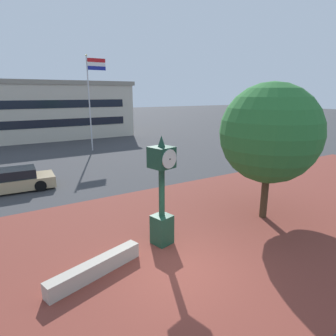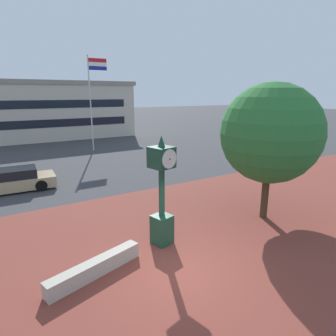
% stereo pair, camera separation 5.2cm
% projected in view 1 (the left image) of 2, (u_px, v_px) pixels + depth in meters
% --- Properties ---
extents(ground_plane, '(200.00, 200.00, 0.00)m').
position_uv_depth(ground_plane, '(178.00, 270.00, 9.10)').
color(ground_plane, '#38383A').
extents(plaza_brick_paving, '(44.00, 11.55, 0.01)m').
position_uv_depth(plaza_brick_paving, '(152.00, 245.00, 10.57)').
color(plaza_brick_paving, brown).
rests_on(plaza_brick_paving, ground).
extents(planter_wall, '(3.18, 1.32, 0.50)m').
position_uv_depth(planter_wall, '(96.00, 268.00, 8.78)').
color(planter_wall, '#ADA393').
rests_on(planter_wall, ground).
extents(street_clock, '(0.90, 0.94, 4.07)m').
position_uv_depth(street_clock, '(162.00, 194.00, 10.26)').
color(street_clock, '#19422D').
rests_on(street_clock, ground).
extents(plaza_tree, '(4.57, 4.25, 5.94)m').
position_uv_depth(plaza_tree, '(271.00, 135.00, 12.34)').
color(plaza_tree, '#42301E').
rests_on(plaza_tree, ground).
extents(car_street_near, '(4.54, 2.07, 1.28)m').
position_uv_depth(car_street_near, '(13.00, 181.00, 16.42)').
color(car_street_near, tan).
rests_on(car_street_near, ground).
extents(flagpole_primary, '(1.85, 0.14, 8.88)m').
position_uv_depth(flagpole_primary, '(91.00, 94.00, 26.95)').
color(flagpole_primary, silver).
rests_on(flagpole_primary, ground).
extents(civic_building, '(29.38, 11.31, 6.91)m').
position_uv_depth(civic_building, '(5.00, 110.00, 34.63)').
color(civic_building, beige).
rests_on(civic_building, ground).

